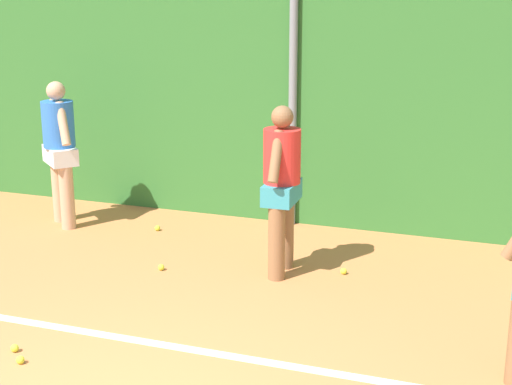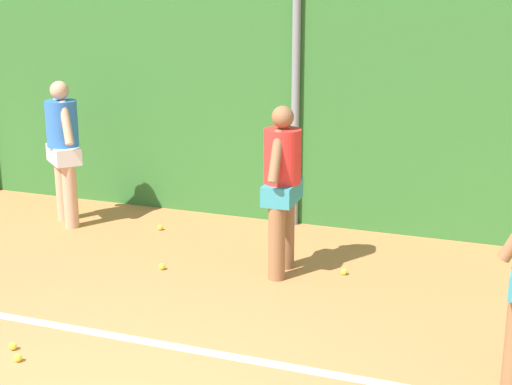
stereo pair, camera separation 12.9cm
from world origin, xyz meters
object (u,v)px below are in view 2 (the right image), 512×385
(player_midcourt, at_px, (282,181))
(player_backcourt_far, at_px, (63,145))
(tennis_ball_8, at_px, (18,358))
(tennis_ball_11, at_px, (344,272))
(tennis_ball_2, at_px, (162,267))
(tennis_ball_10, at_px, (13,346))
(tennis_ball_7, at_px, (160,228))

(player_midcourt, bearing_deg, player_backcourt_far, -103.97)
(tennis_ball_8, bearing_deg, player_backcourt_far, 117.14)
(player_backcourt_far, xyz_separation_m, tennis_ball_11, (3.67, -0.49, -0.97))
(tennis_ball_2, distance_m, tennis_ball_10, 2.08)
(tennis_ball_8, distance_m, tennis_ball_10, 0.23)
(tennis_ball_2, height_order, tennis_ball_8, same)
(tennis_ball_10, bearing_deg, tennis_ball_11, 49.79)
(tennis_ball_10, relative_size, tennis_ball_11, 1.00)
(tennis_ball_7, xyz_separation_m, tennis_ball_11, (2.46, -0.64, 0.00))
(player_backcourt_far, height_order, tennis_ball_7, player_backcourt_far)
(tennis_ball_8, relative_size, tennis_ball_10, 1.00)
(tennis_ball_7, relative_size, tennis_ball_10, 1.00)
(tennis_ball_2, bearing_deg, tennis_ball_10, -99.32)
(tennis_ball_11, bearing_deg, player_midcourt, -164.55)
(player_backcourt_far, xyz_separation_m, tennis_ball_7, (1.20, 0.15, -0.97))
(player_midcourt, xyz_separation_m, tennis_ball_8, (-1.38, -2.56, -0.96))
(tennis_ball_7, bearing_deg, tennis_ball_2, -62.01)
(player_backcourt_far, height_order, tennis_ball_2, player_backcourt_far)
(player_backcourt_far, xyz_separation_m, tennis_ball_10, (1.49, -3.07, -0.97))
(tennis_ball_10, xyz_separation_m, tennis_ball_11, (2.18, 2.58, 0.00))
(player_midcourt, distance_m, tennis_ball_10, 3.02)
(player_midcourt, height_order, player_backcourt_far, player_backcourt_far)
(tennis_ball_10, bearing_deg, player_backcourt_far, 115.85)
(tennis_ball_2, xyz_separation_m, tennis_ball_10, (-0.34, -2.05, 0.00))
(player_midcourt, distance_m, tennis_ball_8, 3.06)
(tennis_ball_11, bearing_deg, tennis_ball_2, -164.12)
(player_midcourt, xyz_separation_m, player_backcourt_far, (-3.04, 0.67, 0.01))
(tennis_ball_7, distance_m, tennis_ball_10, 3.23)
(tennis_ball_11, bearing_deg, tennis_ball_7, 165.39)
(tennis_ball_2, distance_m, tennis_ball_7, 1.32)
(tennis_ball_2, xyz_separation_m, tennis_ball_7, (-0.62, 1.17, 0.00))
(tennis_ball_8, relative_size, tennis_ball_11, 1.00)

